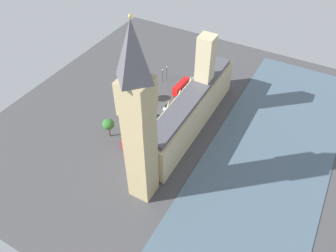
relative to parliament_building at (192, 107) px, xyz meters
name	(u,v)px	position (x,y,z in m)	size (l,w,h in m)	color
ground_plane	(185,124)	(1.99, 1.17, -8.70)	(140.31, 140.31, 0.00)	#424244
river_thames	(269,155)	(-32.19, 1.17, -8.57)	(41.95, 126.28, 0.25)	#475B6B
parliament_building	(192,107)	(0.00, 0.00, 0.00)	(10.30, 59.71, 33.85)	#CCBA8E
clock_tower	(138,120)	(-0.72, 36.39, 22.55)	(8.10, 8.10, 60.33)	tan
double_decker_bus_by_river_gate	(181,87)	(13.22, -16.86, -6.06)	(3.16, 10.63, 4.75)	red
car_white_near_tower	(167,107)	(12.87, -3.79, -7.81)	(1.82, 4.69, 1.74)	silver
car_dark_green_far_end	(157,118)	(12.87, 4.62, -7.81)	(2.02, 4.75, 1.74)	#19472D
double_decker_bus_corner	(132,138)	(14.43, 20.16, -6.06)	(2.69, 10.51, 4.75)	red
pedestrian_midblock	(153,144)	(7.13, 17.55, -7.97)	(0.67, 0.60, 1.61)	maroon
pedestrian_kerbside	(144,154)	(7.47, 23.26, -8.00)	(0.63, 0.55, 1.56)	#336B60
plane_tree_opposite_hall	(144,90)	(23.87, -3.63, -3.17)	(4.48, 4.48, 7.49)	brown
plane_tree_leading	(108,124)	(24.10, 21.14, -2.71)	(4.58, 4.58, 8.00)	brown
street_lamp_trailing	(163,73)	(23.96, -19.46, -4.06)	(0.56, 0.56, 6.69)	black
street_lamp_under_trees	(167,70)	(23.50, -22.32, -4.10)	(0.56, 0.56, 6.63)	black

